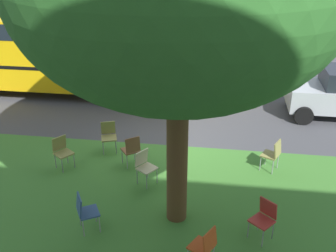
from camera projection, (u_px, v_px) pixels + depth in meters
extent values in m
plane|color=#424247|center=(166.00, 142.00, 12.07)|extent=(80.00, 80.00, 0.00)
cube|color=#3D752D|center=(146.00, 208.00, 9.22)|extent=(48.00, 6.00, 0.01)
cylinder|color=brown|center=(177.00, 147.00, 8.18)|extent=(0.44, 0.44, 3.54)
cube|color=brown|center=(130.00, 150.00, 10.74)|extent=(0.58, 0.57, 0.04)
cube|color=brown|center=(133.00, 145.00, 10.49)|extent=(0.37, 0.31, 0.40)
cylinder|color=gray|center=(134.00, 153.00, 11.05)|extent=(0.02, 0.02, 0.42)
cylinder|color=gray|center=(122.00, 156.00, 10.90)|extent=(0.02, 0.02, 0.42)
cylinder|color=gray|center=(140.00, 159.00, 10.78)|extent=(0.02, 0.02, 0.42)
cylinder|color=gray|center=(127.00, 162.00, 10.63)|extent=(0.02, 0.02, 0.42)
cube|color=olive|center=(64.00, 154.00, 10.57)|extent=(0.57, 0.58, 0.04)
cube|color=olive|center=(59.00, 143.00, 10.58)|extent=(0.31, 0.37, 0.40)
cylinder|color=gray|center=(62.00, 166.00, 10.45)|extent=(0.02, 0.02, 0.42)
cylinder|color=gray|center=(74.00, 161.00, 10.68)|extent=(0.02, 0.02, 0.42)
cylinder|color=gray|center=(55.00, 161.00, 10.67)|extent=(0.02, 0.02, 0.42)
cylinder|color=gray|center=(67.00, 156.00, 10.89)|extent=(0.02, 0.02, 0.42)
cube|color=#C64C1E|center=(201.00, 246.00, 7.50)|extent=(0.56, 0.56, 0.04)
cube|color=#C64C1E|center=(210.00, 240.00, 7.29)|extent=(0.27, 0.39, 0.40)
cylinder|color=gray|center=(199.00, 246.00, 7.82)|extent=(0.02, 0.02, 0.42)
cube|color=olive|center=(109.00, 138.00, 11.35)|extent=(0.52, 0.51, 0.04)
cube|color=olive|center=(108.00, 128.00, 11.40)|extent=(0.41, 0.21, 0.40)
cylinder|color=gray|center=(103.00, 149.00, 11.27)|extent=(0.02, 0.02, 0.42)
cylinder|color=gray|center=(116.00, 147.00, 11.33)|extent=(0.02, 0.02, 0.42)
cylinder|color=gray|center=(103.00, 143.00, 11.57)|extent=(0.02, 0.02, 0.42)
cylinder|color=gray|center=(115.00, 142.00, 11.63)|extent=(0.02, 0.02, 0.42)
cube|color=beige|center=(147.00, 168.00, 9.92)|extent=(0.57, 0.57, 0.04)
cube|color=beige|center=(142.00, 157.00, 9.92)|extent=(0.30, 0.37, 0.40)
cylinder|color=gray|center=(147.00, 182.00, 9.80)|extent=(0.02, 0.02, 0.42)
cylinder|color=gray|center=(157.00, 176.00, 10.03)|extent=(0.02, 0.02, 0.42)
cylinder|color=gray|center=(137.00, 177.00, 10.01)|extent=(0.02, 0.02, 0.42)
cylinder|color=gray|center=(148.00, 171.00, 10.24)|extent=(0.02, 0.02, 0.42)
cube|color=#B7332D|center=(262.00, 221.00, 8.14)|extent=(0.58, 0.58, 0.04)
cube|color=#B7332D|center=(268.00, 208.00, 8.14)|extent=(0.36, 0.32, 0.40)
cylinder|color=gray|center=(248.00, 229.00, 8.26)|extent=(0.02, 0.02, 0.42)
cylinder|color=gray|center=(263.00, 239.00, 8.02)|extent=(0.02, 0.02, 0.42)
cylinder|color=gray|center=(258.00, 222.00, 8.46)|extent=(0.02, 0.02, 0.42)
cylinder|color=gray|center=(273.00, 231.00, 8.22)|extent=(0.02, 0.02, 0.42)
cube|color=olive|center=(270.00, 155.00, 10.51)|extent=(0.55, 0.55, 0.04)
cube|color=olive|center=(278.00, 149.00, 10.31)|extent=(0.25, 0.40, 0.40)
cylinder|color=gray|center=(266.00, 158.00, 10.83)|extent=(0.02, 0.02, 0.42)
cylinder|color=gray|center=(260.00, 163.00, 10.56)|extent=(0.02, 0.02, 0.42)
cylinder|color=gray|center=(278.00, 161.00, 10.66)|extent=(0.02, 0.02, 0.42)
cylinder|color=gray|center=(273.00, 167.00, 10.39)|extent=(0.02, 0.02, 0.42)
cube|color=#335184|center=(89.00, 212.00, 8.39)|extent=(0.56, 0.56, 0.04)
cube|color=#335184|center=(79.00, 205.00, 8.23)|extent=(0.27, 0.39, 0.40)
cylinder|color=gray|center=(100.00, 224.00, 8.40)|extent=(0.02, 0.02, 0.42)
cylinder|color=gray|center=(96.00, 214.00, 8.70)|extent=(0.02, 0.02, 0.42)
cylinder|color=gray|center=(83.00, 228.00, 8.29)|extent=(0.02, 0.02, 0.42)
cylinder|color=gray|center=(80.00, 218.00, 8.59)|extent=(0.02, 0.02, 0.42)
cylinder|color=black|center=(304.00, 116.00, 13.02)|extent=(0.60, 0.18, 0.60)
cylinder|color=black|center=(296.00, 96.00, 14.57)|extent=(0.60, 0.18, 0.60)
cube|color=yellow|center=(67.00, 51.00, 15.07)|extent=(10.40, 2.44, 2.50)
cube|color=black|center=(68.00, 60.00, 15.22)|extent=(10.30, 2.46, 0.12)
cube|color=black|center=(65.00, 26.00, 14.67)|extent=(10.30, 2.46, 0.56)
cylinder|color=black|center=(169.00, 97.00, 13.96)|extent=(0.96, 0.28, 0.96)
cylinder|color=black|center=(177.00, 74.00, 16.20)|extent=(0.96, 0.28, 0.96)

